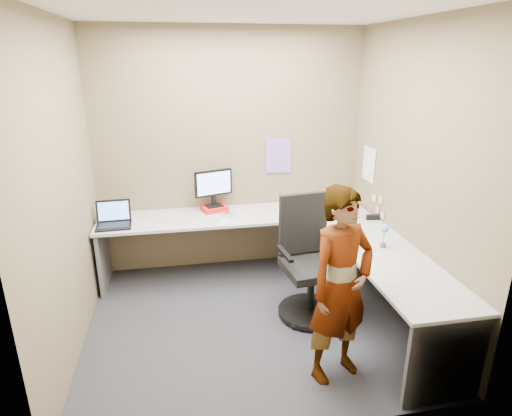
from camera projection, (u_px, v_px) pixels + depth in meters
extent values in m
plane|color=#242429|center=(251.00, 321.00, 4.06)|extent=(3.00, 3.00, 0.00)
plane|color=brown|center=(231.00, 153.00, 4.82)|extent=(3.00, 0.00, 3.00)
plane|color=brown|center=(413.00, 176.00, 3.86)|extent=(0.00, 2.70, 2.70)
plane|color=brown|center=(62.00, 195.00, 3.35)|extent=(0.00, 2.70, 2.70)
plane|color=white|center=(249.00, 10.00, 3.16)|extent=(3.00, 3.00, 0.00)
cube|color=#A6A6A6|center=(236.00, 216.00, 4.73)|extent=(2.96, 0.65, 0.03)
cube|color=#A6A6A6|center=(390.00, 258.00, 3.72)|extent=(0.65, 1.91, 0.03)
cube|color=#59595B|center=(104.00, 256.00, 4.60)|extent=(0.04, 0.60, 0.70)
cube|color=#59595B|center=(356.00, 237.00, 5.09)|extent=(0.04, 0.60, 0.70)
cube|color=#59595B|center=(446.00, 362.00, 2.99)|extent=(0.60, 0.04, 0.70)
cube|color=red|center=(214.00, 208.00, 4.83)|extent=(0.32, 0.27, 0.05)
cube|color=black|center=(214.00, 206.00, 4.81)|extent=(0.21, 0.17, 0.01)
cube|color=black|center=(214.00, 200.00, 4.81)|extent=(0.05, 0.05, 0.11)
cube|color=black|center=(213.00, 183.00, 4.74)|extent=(0.43, 0.16, 0.29)
cube|color=#93AFFF|center=(214.00, 183.00, 4.73)|extent=(0.37, 0.12, 0.24)
cube|color=black|center=(114.00, 226.00, 4.37)|extent=(0.36, 0.27, 0.02)
cube|color=black|center=(114.00, 211.00, 4.44)|extent=(0.35, 0.09, 0.23)
cube|color=#4784E2|center=(114.00, 211.00, 4.44)|extent=(0.31, 0.07, 0.18)
cube|color=#B7B7BC|center=(227.00, 215.00, 4.65)|extent=(0.12, 0.08, 0.04)
sphere|color=red|center=(227.00, 212.00, 4.63)|extent=(0.04, 0.04, 0.04)
cone|color=white|center=(223.00, 219.00, 4.49)|extent=(0.10, 0.10, 0.06)
cube|color=black|center=(373.00, 217.00, 4.56)|extent=(0.15, 0.05, 0.05)
cylinder|color=brown|center=(383.00, 245.00, 3.89)|extent=(0.05, 0.05, 0.04)
cylinder|color=#338C3F|center=(384.00, 236.00, 3.86)|extent=(0.01, 0.01, 0.14)
sphere|color=#41A5E7|center=(385.00, 229.00, 3.84)|extent=(0.07, 0.07, 0.07)
cube|color=#846BB7|center=(278.00, 156.00, 4.91)|extent=(0.30, 0.01, 0.40)
cube|color=white|center=(369.00, 164.00, 4.73)|extent=(0.01, 0.28, 0.38)
cube|color=#F2E059|center=(381.00, 200.00, 4.51)|extent=(0.01, 0.07, 0.07)
cube|color=pink|center=(377.00, 210.00, 4.60)|extent=(0.01, 0.07, 0.07)
cube|color=pink|center=(382.00, 215.00, 4.49)|extent=(0.01, 0.07, 0.07)
cube|color=#F2E059|center=(374.00, 198.00, 4.66)|extent=(0.01, 0.07, 0.07)
cylinder|color=black|center=(310.00, 311.00, 4.14)|extent=(0.61, 0.61, 0.04)
cylinder|color=black|center=(311.00, 289.00, 4.06)|extent=(0.07, 0.07, 0.43)
cube|color=black|center=(312.00, 268.00, 3.99)|extent=(0.56, 0.56, 0.08)
cube|color=black|center=(303.00, 223.00, 4.08)|extent=(0.48, 0.11, 0.60)
cube|color=black|center=(285.00, 254.00, 3.85)|extent=(0.08, 0.33, 0.03)
cube|color=black|center=(339.00, 246.00, 4.00)|extent=(0.08, 0.33, 0.03)
imported|color=#999399|center=(341.00, 286.00, 3.16)|extent=(0.66, 0.54, 1.54)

